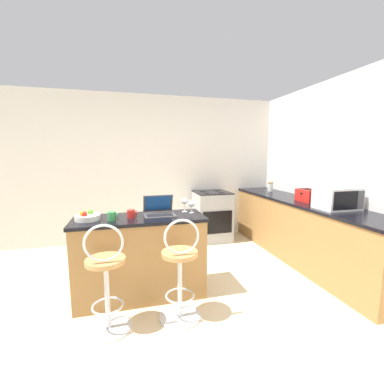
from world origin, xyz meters
name	(u,v)px	position (x,y,z in m)	size (l,w,h in m)	color
ground_plane	(182,322)	(0.00, 0.00, 0.00)	(20.00, 20.00, 0.00)	beige
wall_back	(151,169)	(0.00, 2.54, 1.30)	(12.00, 0.06, 2.60)	silver
breakfast_bar	(141,257)	(-0.33, 0.58, 0.45)	(1.39, 0.54, 0.89)	#9E703D
counter_right	(301,230)	(2.03, 1.00, 0.45)	(0.64, 3.04, 0.89)	#9E703D
bar_stool_near	(106,281)	(-0.66, 0.06, 0.47)	(0.40, 0.40, 1.00)	silver
bar_stool_far	(180,273)	(-0.01, 0.06, 0.47)	(0.40, 0.40, 1.00)	silver
laptop	(159,210)	(-0.12, 0.64, 0.95)	(0.33, 0.29, 0.22)	#47474C
microwave	(337,198)	(2.04, 0.38, 1.03)	(0.48, 0.34, 0.27)	white
toaster	(308,196)	(2.03, 0.90, 0.98)	(0.23, 0.31, 0.18)	red
stove_range	(212,216)	(1.05, 2.19, 0.45)	(0.62, 0.61, 0.90)	#9EA3A8
wine_glass_short	(192,204)	(0.26, 0.63, 1.00)	(0.08, 0.08, 0.15)	silver
mug_blue	(299,194)	(2.19, 1.28, 0.94)	(0.09, 0.07, 0.09)	#2D51AD
mug_green	(112,216)	(-0.61, 0.50, 0.94)	(0.10, 0.08, 0.09)	#338447
fruit_bowl	(87,217)	(-0.86, 0.58, 0.93)	(0.25, 0.25, 0.11)	silver
storage_jar	(270,187)	(2.09, 1.96, 0.98)	(0.10, 0.10, 0.17)	silver
wine_glass_tall	(185,202)	(0.19, 0.71, 1.02)	(0.07, 0.07, 0.16)	silver
mug_red	(131,214)	(-0.42, 0.57, 0.94)	(0.10, 0.08, 0.09)	red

